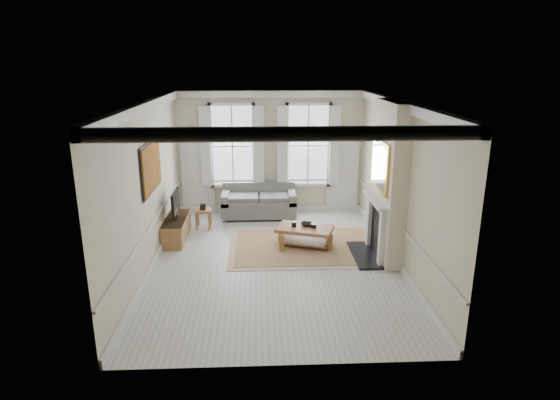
{
  "coord_description": "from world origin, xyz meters",
  "views": [
    {
      "loc": [
        -0.32,
        -9.3,
        4.18
      ],
      "look_at": [
        0.13,
        0.45,
        1.25
      ],
      "focal_mm": 30.0,
      "sensor_mm": 36.0,
      "label": 1
    }
  ],
  "objects_px": {
    "sofa": "(259,203)",
    "side_table": "(203,213)",
    "tv_stand": "(176,229)",
    "coffee_table": "(305,230)"
  },
  "relations": [
    {
      "from": "coffee_table",
      "to": "tv_stand",
      "type": "bearing_deg",
      "value": -172.22
    },
    {
      "from": "side_table",
      "to": "sofa",
      "type": "bearing_deg",
      "value": 32.07
    },
    {
      "from": "sofa",
      "to": "coffee_table",
      "type": "height_order",
      "value": "sofa"
    },
    {
      "from": "side_table",
      "to": "tv_stand",
      "type": "height_order",
      "value": "tv_stand"
    },
    {
      "from": "sofa",
      "to": "side_table",
      "type": "bearing_deg",
      "value": -147.93
    },
    {
      "from": "side_table",
      "to": "coffee_table",
      "type": "relative_size",
      "value": 0.35
    },
    {
      "from": "sofa",
      "to": "side_table",
      "type": "xyz_separation_m",
      "value": [
        -1.44,
        -0.9,
        0.02
      ]
    },
    {
      "from": "sofa",
      "to": "coffee_table",
      "type": "xyz_separation_m",
      "value": [
        1.06,
        -2.28,
        0.02
      ]
    },
    {
      "from": "sofa",
      "to": "tv_stand",
      "type": "relative_size",
      "value": 1.35
    },
    {
      "from": "sofa",
      "to": "tv_stand",
      "type": "xyz_separation_m",
      "value": [
        -2.0,
        -1.68,
        -0.11
      ]
    }
  ]
}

